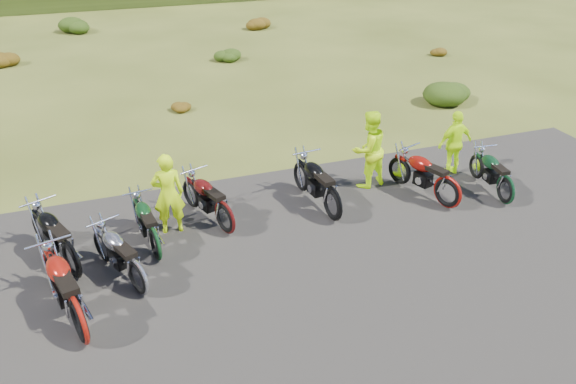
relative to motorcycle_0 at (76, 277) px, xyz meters
name	(u,v)px	position (x,y,z in m)	size (l,w,h in m)	color
ground	(283,270)	(3.74, -1.08, 0.00)	(300.00, 300.00, 0.00)	#3E4617
gravel_pad	(324,341)	(3.74, -3.08, 0.00)	(20.00, 12.00, 0.04)	black
shrub_2	(2,58)	(-2.46, 15.52, 0.38)	(1.30, 1.30, 0.77)	#68350D
shrub_3	(75,23)	(0.44, 20.82, 0.46)	(1.56, 1.56, 0.92)	#1E370D
shrub_4	(179,105)	(3.34, 8.12, 0.23)	(0.77, 0.77, 0.45)	#68350D
shrub_5	(227,54)	(6.24, 13.42, 0.31)	(1.03, 1.03, 0.61)	#1E370D
shrub_6	(257,21)	(9.14, 18.72, 0.38)	(1.30, 1.30, 0.77)	#68350D
shrub_7	(449,89)	(12.04, 6.02, 0.46)	(1.56, 1.56, 0.92)	#1E370D
shrub_8	(436,50)	(14.94, 11.32, 0.23)	(0.77, 0.77, 0.45)	#68350D
motorcycle_0	(76,277)	(0.00, 0.00, 0.00)	(2.17, 0.72, 1.14)	black
motorcycle_1	(84,341)	(0.10, -1.81, 0.00)	(2.32, 0.77, 1.22)	maroon
motorcycle_2	(158,259)	(1.53, 0.06, 0.00)	(1.90, 0.63, 1.00)	#0E3315
motorcycle_3	(141,294)	(1.09, -0.90, 0.00)	(1.99, 0.66, 1.04)	#A1A0A5
motorcycle_4	(226,233)	(3.02, 0.53, 0.00)	(2.04, 0.68, 1.07)	#470C0B
motorcycle_5	(332,220)	(5.33, 0.28, 0.00)	(2.19, 0.73, 1.15)	black
motorcycle_6	(445,208)	(7.97, -0.09, 0.00)	(2.13, 0.71, 1.11)	maroon
motorcycle_7	(503,204)	(9.32, -0.37, 0.00)	(1.90, 0.63, 0.99)	black
person_middle	(168,195)	(1.96, 0.97, 0.89)	(0.65, 0.42, 1.77)	#C0EE0C
person_right_a	(369,150)	(6.75, 1.48, 0.94)	(0.92, 0.72, 1.89)	#C0EE0C
person_right_b	(455,144)	(9.05, 1.35, 0.83)	(0.97, 0.40, 1.65)	#C0EE0C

